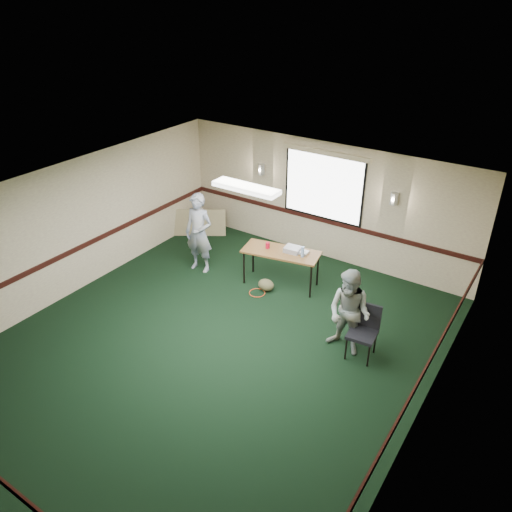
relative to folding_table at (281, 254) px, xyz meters
The scene contains 13 objects.
ground 2.48m from the folding_table, 87.87° to the right, with size 8.00×8.00×0.00m, color black.
room_shell 0.88m from the folding_table, 70.11° to the right, with size 8.00×8.02×8.00m.
folding_table is the anchor object (origin of this frame).
projector 0.26m from the folding_table, 27.71° to the left, with size 0.32×0.27×0.11m, color #94949C.
game_console 0.46m from the folding_table, 22.01° to the left, with size 0.21×0.17×0.05m, color silver.
red_cup 0.33m from the folding_table, behind, with size 0.09×0.09×0.13m, color #AE0B22.
water_bottle 0.51m from the folding_table, ahead, with size 0.07×0.07×0.22m, color #7C9DCB.
duffel_bag 0.72m from the folding_table, 108.48° to the right, with size 0.35×0.27×0.25m, color #494329.
cable_coil 0.95m from the folding_table, 110.41° to the right, with size 0.34×0.34×0.02m, color #D4451A.
folded_table 3.07m from the folding_table, 163.09° to the left, with size 1.31×0.06×0.67m, color #9E8861.
conference_chair 2.59m from the folding_table, 26.02° to the right, with size 0.51×0.53×0.95m.
person_left 1.87m from the folding_table, 166.35° to the right, with size 0.65×0.43×1.78m, color #3E4F89.
person_right 2.40m from the folding_table, 30.53° to the right, with size 0.77×0.60×1.57m, color #7094AF.
Camera 1 is at (4.45, -5.41, 5.67)m, focal length 35.00 mm.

